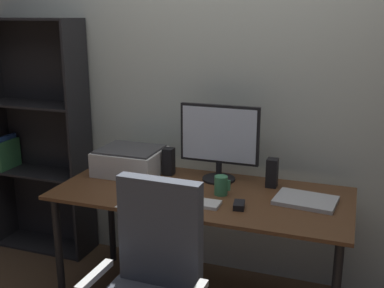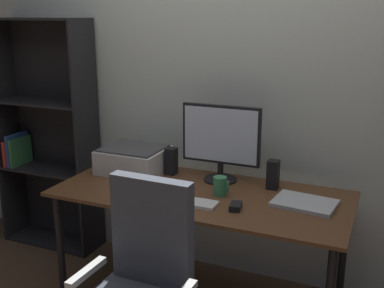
% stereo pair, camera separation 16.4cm
% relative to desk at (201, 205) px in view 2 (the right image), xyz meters
% --- Properties ---
extents(back_wall, '(6.40, 0.10, 2.60)m').
position_rel_desk_xyz_m(back_wall, '(0.00, 0.54, 0.64)').
color(back_wall, beige).
rests_on(back_wall, ground).
extents(desk, '(1.67, 0.74, 0.74)m').
position_rel_desk_xyz_m(desk, '(0.00, 0.00, 0.00)').
color(desk, '#56351E').
rests_on(desk, ground).
extents(monitor, '(0.48, 0.20, 0.46)m').
position_rel_desk_xyz_m(monitor, '(0.03, 0.23, 0.34)').
color(monitor, black).
rests_on(monitor, desk).
extents(keyboard, '(0.29, 0.11, 0.02)m').
position_rel_desk_xyz_m(keyboard, '(0.01, -0.18, 0.09)').
color(keyboard, silver).
rests_on(keyboard, desk).
extents(mouse, '(0.07, 0.10, 0.03)m').
position_rel_desk_xyz_m(mouse, '(0.26, -0.15, 0.09)').
color(mouse, black).
rests_on(mouse, desk).
extents(coffee_mug, '(0.09, 0.08, 0.11)m').
position_rel_desk_xyz_m(coffee_mug, '(0.11, -0.00, 0.13)').
color(coffee_mug, '#387F51').
rests_on(coffee_mug, desk).
extents(laptop, '(0.34, 0.26, 0.02)m').
position_rel_desk_xyz_m(laptop, '(0.58, 0.04, 0.09)').
color(laptop, '#B7BABC').
rests_on(laptop, desk).
extents(speaker_left, '(0.06, 0.07, 0.17)m').
position_rel_desk_xyz_m(speaker_left, '(-0.29, 0.22, 0.16)').
color(speaker_left, black).
rests_on(speaker_left, desk).
extents(speaker_right, '(0.06, 0.07, 0.17)m').
position_rel_desk_xyz_m(speaker_right, '(0.36, 0.22, 0.16)').
color(speaker_right, black).
rests_on(speaker_right, desk).
extents(printer, '(0.40, 0.34, 0.16)m').
position_rel_desk_xyz_m(printer, '(-0.54, 0.17, 0.16)').
color(printer, silver).
rests_on(printer, desk).
extents(paper_sheet, '(0.25, 0.32, 0.00)m').
position_rel_desk_xyz_m(paper_sheet, '(-0.24, -0.23, 0.08)').
color(paper_sheet, white).
rests_on(paper_sheet, desk).
extents(bookshelf, '(0.75, 0.28, 1.69)m').
position_rel_desk_xyz_m(bookshelf, '(-1.39, 0.37, 0.17)').
color(bookshelf, black).
rests_on(bookshelf, ground).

